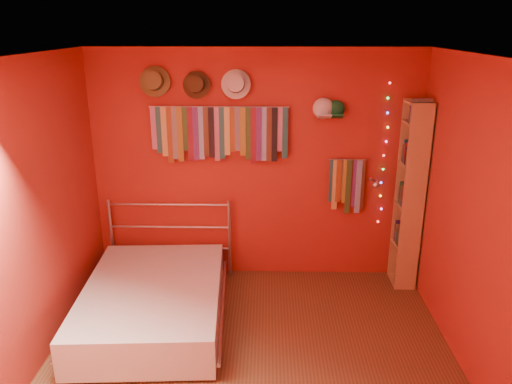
# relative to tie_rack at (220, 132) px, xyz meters

# --- Properties ---
(ground) EXTENTS (3.50, 3.50, 0.00)m
(ground) POSITION_rel_tie_rack_xyz_m (0.37, -1.68, -1.65)
(ground) COLOR brown
(ground) RESTS_ON ground
(back_wall) EXTENTS (3.50, 0.02, 2.50)m
(back_wall) POSITION_rel_tie_rack_xyz_m (0.37, 0.07, -0.40)
(back_wall) COLOR maroon
(back_wall) RESTS_ON ground
(right_wall) EXTENTS (0.02, 3.50, 2.50)m
(right_wall) POSITION_rel_tie_rack_xyz_m (2.12, -1.68, -0.40)
(right_wall) COLOR maroon
(right_wall) RESTS_ON ground
(left_wall) EXTENTS (0.02, 3.50, 2.50)m
(left_wall) POSITION_rel_tie_rack_xyz_m (-1.38, -1.68, -0.40)
(left_wall) COLOR maroon
(left_wall) RESTS_ON ground
(ceiling) EXTENTS (3.50, 3.50, 0.02)m
(ceiling) POSITION_rel_tie_rack_xyz_m (0.37, -1.68, 0.85)
(ceiling) COLOR white
(ceiling) RESTS_ON back_wall
(tie_rack) EXTENTS (1.45, 0.03, 0.61)m
(tie_rack) POSITION_rel_tie_rack_xyz_m (0.00, 0.00, 0.00)
(tie_rack) COLOR #B1B1B6
(tie_rack) RESTS_ON back_wall
(small_tie_rack) EXTENTS (0.40, 0.03, 0.60)m
(small_tie_rack) POSITION_rel_tie_rack_xyz_m (1.36, 0.00, -0.55)
(small_tie_rack) COLOR #B1B1B6
(small_tie_rack) RESTS_ON back_wall
(fedora_olive) EXTENTS (0.31, 0.17, 0.31)m
(fedora_olive) POSITION_rel_tie_rack_xyz_m (-0.65, -0.03, 0.52)
(fedora_olive) COLOR brown
(fedora_olive) RESTS_ON back_wall
(fedora_brown) EXTENTS (0.28, 0.15, 0.28)m
(fedora_brown) POSITION_rel_tie_rack_xyz_m (-0.22, -0.03, 0.49)
(fedora_brown) COLOR #453018
(fedora_brown) RESTS_ON back_wall
(fedora_white) EXTENTS (0.30, 0.16, 0.29)m
(fedora_white) POSITION_rel_tie_rack_xyz_m (0.18, -0.03, 0.50)
(fedora_white) COLOR silver
(fedora_white) RESTS_ON back_wall
(cap_white) EXTENTS (0.20, 0.25, 0.20)m
(cap_white) POSITION_rel_tie_rack_xyz_m (1.07, 0.01, 0.24)
(cap_white) COLOR white
(cap_white) RESTS_ON back_wall
(cap_green) EXTENTS (0.18, 0.23, 0.18)m
(cap_green) POSITION_rel_tie_rack_xyz_m (1.20, 0.01, 0.24)
(cap_green) COLOR #186E30
(cap_green) RESTS_ON back_wall
(fairy_lights) EXTENTS (0.05, 0.02, 1.53)m
(fairy_lights) POSITION_rel_tie_rack_xyz_m (1.73, 0.03, -0.25)
(fairy_lights) COLOR #FF3333
(fairy_lights) RESTS_ON back_wall
(reading_lamp) EXTENTS (0.07, 0.31, 0.09)m
(reading_lamp) POSITION_rel_tie_rack_xyz_m (1.61, -0.18, -0.50)
(reading_lamp) COLOR #B1B1B6
(reading_lamp) RESTS_ON back_wall
(bookshelf) EXTENTS (0.25, 0.34, 2.00)m
(bookshelf) POSITION_rel_tie_rack_xyz_m (2.03, -0.15, -0.63)
(bookshelf) COLOR #AE864E
(bookshelf) RESTS_ON ground
(bed) EXTENTS (1.45, 1.89, 0.90)m
(bed) POSITION_rel_tie_rack_xyz_m (-0.58, -0.98, -1.44)
(bed) COLOR #B1B1B6
(bed) RESTS_ON ground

